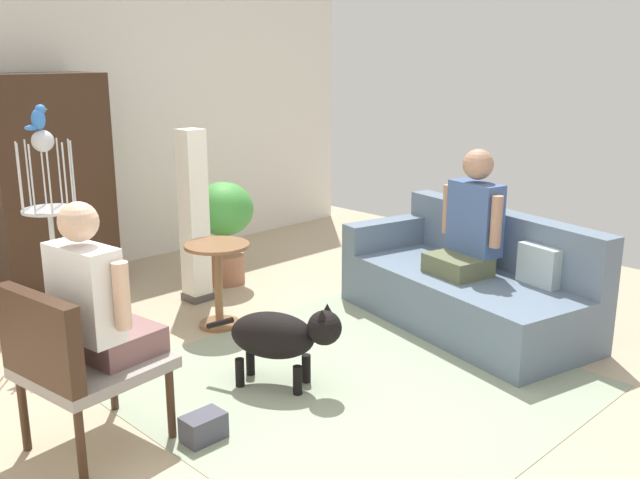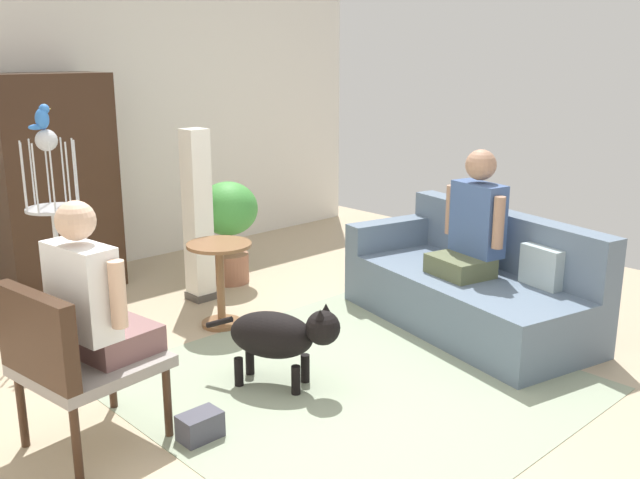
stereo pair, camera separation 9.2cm
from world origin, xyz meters
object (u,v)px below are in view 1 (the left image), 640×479
(parrot, at_px, (38,118))
(column_lamp, at_px, (194,218))
(person_on_couch, at_px, (471,223))
(round_end_table, at_px, (218,275))
(person_on_armchair, at_px, (94,300))
(couch, at_px, (467,286))
(dog, at_px, (281,335))
(bird_cage_stand, at_px, (52,238))
(potted_plant, at_px, (224,220))
(handbag, at_px, (204,428))
(armchair, at_px, (72,358))
(armoire_cabinet, at_px, (47,186))

(parrot, height_order, column_lamp, parrot)
(person_on_couch, xyz_separation_m, round_end_table, (-1.34, 1.28, -0.38))
(person_on_armchair, distance_m, round_end_table, 1.72)
(couch, relative_size, column_lamp, 1.48)
(dog, bearing_deg, couch, -6.27)
(bird_cage_stand, xyz_separation_m, potted_plant, (1.60, 0.15, -0.16))
(parrot, relative_size, potted_plant, 0.19)
(couch, bearing_deg, dog, 173.73)
(bird_cage_stand, xyz_separation_m, handbag, (-0.11, -1.90, -0.66))
(dog, relative_size, column_lamp, 0.56)
(armchair, distance_m, person_on_couch, 2.94)
(person_on_couch, bearing_deg, dog, 172.80)
(potted_plant, distance_m, armoire_cabinet, 1.49)
(person_on_couch, bearing_deg, column_lamp, 120.60)
(armoire_cabinet, bearing_deg, round_end_table, -73.16)
(parrot, bearing_deg, couch, -39.28)
(parrot, bearing_deg, armoire_cabinet, 66.02)
(armchair, bearing_deg, round_end_table, 30.12)
(bird_cage_stand, distance_m, handbag, 2.01)
(couch, height_order, handbag, couch)
(dog, distance_m, parrot, 2.20)
(bird_cage_stand, bearing_deg, armoire_cabinet, 66.70)
(armchair, xyz_separation_m, round_end_table, (1.57, 0.91, -0.13))
(handbag, bearing_deg, armchair, 147.09)
(round_end_table, bearing_deg, person_on_couch, -43.69)
(couch, xyz_separation_m, column_lamp, (-1.15, 1.86, 0.41))
(parrot, bearing_deg, armchair, -111.87)
(armoire_cabinet, bearing_deg, dog, -86.42)
(bird_cage_stand, relative_size, potted_plant, 1.64)
(bird_cage_stand, height_order, armoire_cabinet, armoire_cabinet)
(person_on_couch, height_order, handbag, person_on_couch)
(potted_plant, bearing_deg, armoire_cabinet, 144.00)
(bird_cage_stand, relative_size, handbag, 6.66)
(person_on_armchair, relative_size, round_end_table, 1.30)
(couch, xyz_separation_m, parrot, (-2.32, 1.90, 1.27))
(parrot, distance_m, column_lamp, 1.46)
(person_on_couch, height_order, person_on_armchair, person_on_couch)
(handbag, bearing_deg, bird_cage_stand, 86.56)
(dog, relative_size, parrot, 4.60)
(dog, height_order, armoire_cabinet, armoire_cabinet)
(person_on_armchair, xyz_separation_m, potted_plant, (2.09, 1.69, -0.22))
(bird_cage_stand, height_order, column_lamp, bird_cage_stand)
(parrot, distance_m, potted_plant, 1.90)
(round_end_table, xyz_separation_m, armoire_cabinet, (-0.50, 1.65, 0.51))
(couch, relative_size, round_end_table, 3.26)
(potted_plant, bearing_deg, couch, -71.07)
(round_end_table, bearing_deg, couch, -42.36)
(armchair, xyz_separation_m, column_lamp, (1.80, 1.51, 0.17))
(armchair, height_order, potted_plant, potted_plant)
(couch, relative_size, parrot, 12.24)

